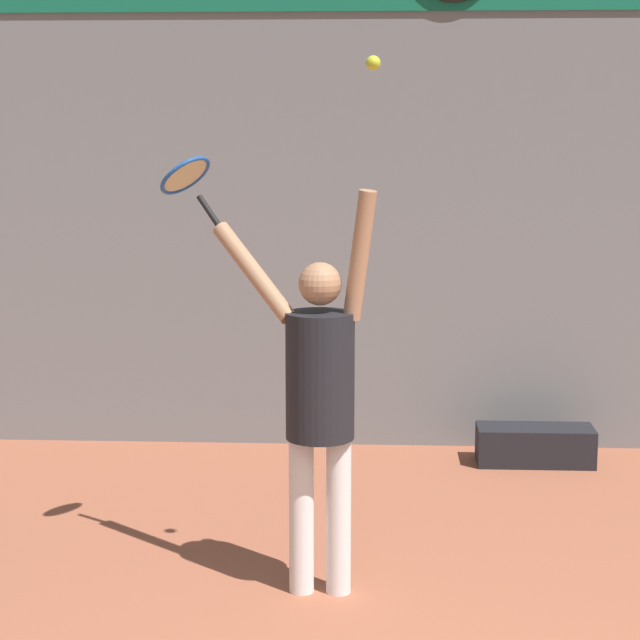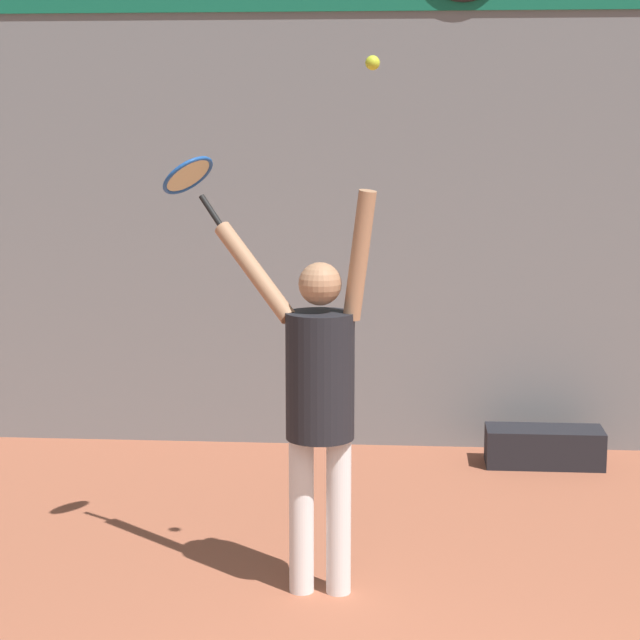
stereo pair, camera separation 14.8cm
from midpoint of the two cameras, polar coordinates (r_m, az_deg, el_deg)
back_wall at (r=8.69m, az=6.75°, el=9.96°), size 18.00×0.10×5.00m
tennis_player at (r=5.95m, az=0.66°, el=-3.47°), size 0.90×0.55×2.13m
tennis_racket at (r=6.32m, az=-5.75°, el=6.94°), size 0.41×0.39×0.39m
tennis_ball at (r=5.67m, az=3.37°, el=12.53°), size 0.07×0.07×0.07m
equipment_bag at (r=8.58m, az=11.47°, el=-6.14°), size 0.84×0.34×0.27m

